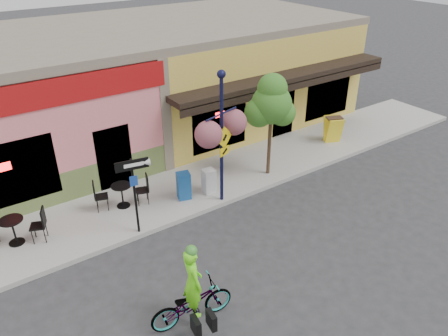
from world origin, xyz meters
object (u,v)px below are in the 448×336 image
at_px(cyclist_rider, 193,290).
at_px(street_tree, 270,125).
at_px(bicycle, 192,304).
at_px(newspaper_box_blue, 184,186).
at_px(newspaper_box_grey, 209,181).
at_px(building, 141,80).
at_px(one_way_sign, 135,197).
at_px(lamp_post, 222,139).

distance_m(cyclist_rider, street_tree, 7.02).
height_order(bicycle, cyclist_rider, cyclist_rider).
bearing_deg(cyclist_rider, street_tree, -45.68).
height_order(newspaper_box_blue, newspaper_box_grey, newspaper_box_blue).
height_order(bicycle, newspaper_box_blue, newspaper_box_blue).
height_order(building, bicycle, building).
xyz_separation_m(one_way_sign, newspaper_box_blue, (1.98, 0.81, -0.72)).
bearing_deg(bicycle, building, -12.29).
xyz_separation_m(building, newspaper_box_grey, (-0.66, -6.19, -1.69)).
distance_m(bicycle, one_way_sign, 3.68).
distance_m(bicycle, street_tree, 7.12).
distance_m(building, street_tree, 6.57).
height_order(cyclist_rider, newspaper_box_blue, cyclist_rider).
height_order(cyclist_rider, one_way_sign, one_way_sign).
distance_m(building, one_way_sign, 7.75).
xyz_separation_m(newspaper_box_blue, street_tree, (3.30, -0.27, 1.39)).
height_order(one_way_sign, newspaper_box_blue, one_way_sign).
bearing_deg(newspaper_box_blue, bicycle, -102.80).
relative_size(one_way_sign, newspaper_box_grey, 2.86).
xyz_separation_m(one_way_sign, street_tree, (5.28, 0.53, 0.67)).
distance_m(cyclist_rider, newspaper_box_grey, 5.29).
bearing_deg(bicycle, cyclist_rider, -81.96).
relative_size(lamp_post, street_tree, 1.16).
distance_m(cyclist_rider, one_way_sign, 3.61).
bearing_deg(street_tree, bicycle, -143.96).
bearing_deg(street_tree, building, 105.68).
height_order(one_way_sign, newspaper_box_grey, one_way_sign).
distance_m(building, bicycle, 11.24).
bearing_deg(newspaper_box_grey, newspaper_box_blue, 174.26).
distance_m(cyclist_rider, newspaper_box_blue, 4.94).
bearing_deg(newspaper_box_grey, street_tree, 0.42).
bearing_deg(newspaper_box_grey, one_way_sign, -163.34).
bearing_deg(cyclist_rider, newspaper_box_grey, -28.66).
relative_size(cyclist_rider, newspaper_box_blue, 1.92).
xyz_separation_m(cyclist_rider, newspaper_box_grey, (3.15, 4.23, -0.31)).
bearing_deg(one_way_sign, cyclist_rider, -84.57).
bearing_deg(bicycle, newspaper_box_grey, -29.10).
relative_size(newspaper_box_blue, newspaper_box_grey, 1.11).
xyz_separation_m(lamp_post, street_tree, (2.34, 0.49, -0.29)).
bearing_deg(building, lamp_post, -94.77).
xyz_separation_m(cyclist_rider, newspaper_box_blue, (2.29, 4.37, -0.27)).
distance_m(newspaper_box_blue, street_tree, 3.59).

